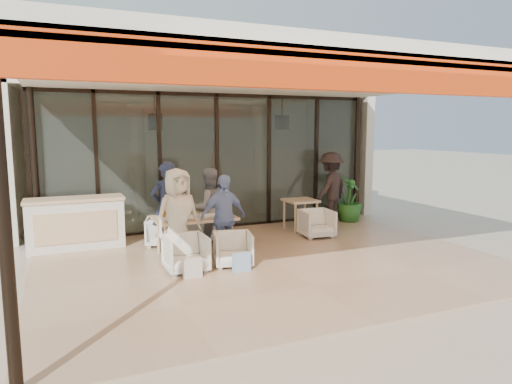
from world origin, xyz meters
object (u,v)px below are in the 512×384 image
(chair_far_left, at_px, (162,230))
(chair_far_right, at_px, (202,226))
(diner_cream, at_px, (178,217))
(potted_palm, at_px, (349,199))
(chair_near_left, at_px, (186,252))
(host_counter, at_px, (76,223))
(standing_woman, at_px, (331,188))
(side_table, at_px, (300,204))
(chair_near_right, at_px, (233,248))
(diner_navy, at_px, (167,207))
(dining_table, at_px, (194,220))
(side_chair, at_px, (317,222))
(diner_grey, at_px, (209,208))
(diner_periwinkle, at_px, (223,217))

(chair_far_left, distance_m, chair_far_right, 0.84)
(diner_cream, bearing_deg, chair_far_left, 76.05)
(diner_cream, distance_m, potted_palm, 5.28)
(chair_near_left, distance_m, potted_palm, 5.48)
(host_counter, bearing_deg, chair_far_right, -9.06)
(standing_woman, bearing_deg, host_counter, -26.07)
(side_table, bearing_deg, chair_near_right, -140.49)
(host_counter, relative_size, diner_navy, 1.05)
(chair_far_left, relative_size, diner_navy, 0.37)
(chair_near_left, relative_size, potted_palm, 0.59)
(side_table, xyz_separation_m, standing_woman, (1.10, 0.43, 0.27))
(chair_far_left, xyz_separation_m, side_table, (3.27, 0.11, 0.31))
(dining_table, distance_m, side_table, 3.04)
(host_counter, xyz_separation_m, side_table, (4.90, -0.29, 0.11))
(host_counter, xyz_separation_m, chair_near_right, (2.46, -2.29, -0.20))
(dining_table, relative_size, chair_near_right, 2.27)
(chair_far_left, distance_m, side_table, 3.29)
(potted_palm, bearing_deg, dining_table, -162.14)
(side_chair, height_order, standing_woman, standing_woman)
(chair_near_right, bearing_deg, chair_far_left, 127.24)
(chair_far_right, xyz_separation_m, diner_grey, (0.00, -0.50, 0.46))
(side_chair, bearing_deg, chair_far_left, 174.45)
(chair_near_left, distance_m, chair_near_right, 0.84)
(dining_table, distance_m, side_chair, 2.89)
(chair_near_right, relative_size, diner_grey, 0.41)
(chair_near_right, xyz_separation_m, side_table, (2.43, 2.01, 0.31))
(diner_navy, xyz_separation_m, side_chair, (3.27, -0.14, -0.54))
(chair_near_right, bearing_deg, host_counter, 150.45)
(chair_far_left, xyz_separation_m, diner_grey, (0.84, -0.50, 0.48))
(chair_far_left, xyz_separation_m, potted_palm, (4.92, 0.51, 0.27))
(chair_near_left, bearing_deg, chair_far_left, 89.10)
(host_counter, height_order, potted_palm, potted_palm)
(chair_far_right, relative_size, chair_near_left, 0.99)
(chair_near_left, relative_size, chair_near_right, 1.06)
(chair_far_left, xyz_separation_m, standing_woman, (4.37, 0.53, 0.58))
(diner_periwinkle, relative_size, standing_woman, 0.86)
(side_chair, relative_size, standing_woman, 0.38)
(diner_navy, bearing_deg, diner_periwinkle, 121.39)
(chair_near_left, xyz_separation_m, diner_navy, (0.00, 1.40, 0.53))
(side_chair, distance_m, standing_woman, 1.70)
(side_chair, bearing_deg, chair_near_left, -153.42)
(chair_near_right, height_order, standing_woman, standing_woman)
(dining_table, bearing_deg, diner_navy, 133.02)
(chair_far_right, height_order, potted_palm, potted_palm)
(chair_near_right, xyz_separation_m, diner_grey, (0.00, 1.40, 0.48))
(host_counter, relative_size, potted_palm, 1.56)
(chair_near_right, height_order, diner_periwinkle, diner_periwinkle)
(diner_periwinkle, relative_size, side_table, 2.10)
(chair_far_right, height_order, chair_near_right, chair_far_right)
(side_table, height_order, standing_woman, standing_woman)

